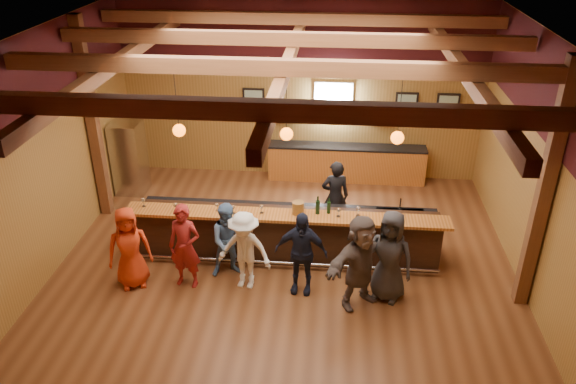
{
  "coord_description": "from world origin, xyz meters",
  "views": [
    {
      "loc": [
        0.89,
        -9.51,
        6.49
      ],
      "look_at": [
        0.0,
        0.3,
        1.35
      ],
      "focal_mm": 35.0,
      "sensor_mm": 36.0,
      "label": 1
    }
  ],
  "objects_px": {
    "back_bar_cabinet": "(346,163)",
    "ice_bucket": "(298,208)",
    "bartender": "(335,196)",
    "bottle_a": "(329,207)",
    "customer_white": "(244,251)",
    "customer_redvest": "(185,246)",
    "customer_navy": "(301,253)",
    "stainless_fridge": "(129,158)",
    "customer_orange": "(129,248)",
    "customer_dark": "(389,256)",
    "bar_counter": "(288,232)",
    "customer_brown": "(361,262)",
    "customer_denim": "(229,240)"
  },
  "relations": [
    {
      "from": "customer_brown",
      "to": "bar_counter",
      "type": "bearing_deg",
      "value": 97.35
    },
    {
      "from": "bar_counter",
      "to": "bartender",
      "type": "bearing_deg",
      "value": 48.39
    },
    {
      "from": "customer_dark",
      "to": "ice_bucket",
      "type": "relative_size",
      "value": 7.08
    },
    {
      "from": "ice_bucket",
      "to": "customer_redvest",
      "type": "bearing_deg",
      "value": -155.09
    },
    {
      "from": "bartender",
      "to": "bottle_a",
      "type": "bearing_deg",
      "value": 75.61
    },
    {
      "from": "customer_redvest",
      "to": "customer_white",
      "type": "bearing_deg",
      "value": 10.17
    },
    {
      "from": "customer_redvest",
      "to": "customer_brown",
      "type": "height_order",
      "value": "customer_brown"
    },
    {
      "from": "back_bar_cabinet",
      "to": "customer_navy",
      "type": "xyz_separation_m",
      "value": [
        -0.84,
        -4.77,
        0.35
      ]
    },
    {
      "from": "back_bar_cabinet",
      "to": "customer_brown",
      "type": "distance_m",
      "value": 5.07
    },
    {
      "from": "customer_orange",
      "to": "customer_brown",
      "type": "xyz_separation_m",
      "value": [
        4.22,
        -0.18,
        0.08
      ]
    },
    {
      "from": "customer_denim",
      "to": "bottle_a",
      "type": "xyz_separation_m",
      "value": [
        1.85,
        0.6,
        0.47
      ]
    },
    {
      "from": "stainless_fridge",
      "to": "ice_bucket",
      "type": "relative_size",
      "value": 7.24
    },
    {
      "from": "stainless_fridge",
      "to": "customer_denim",
      "type": "bearing_deg",
      "value": -46.63
    },
    {
      "from": "stainless_fridge",
      "to": "bar_counter",
      "type": "bearing_deg",
      "value": -30.76
    },
    {
      "from": "back_bar_cabinet",
      "to": "customer_white",
      "type": "relative_size",
      "value": 2.55
    },
    {
      "from": "back_bar_cabinet",
      "to": "ice_bucket",
      "type": "distance_m",
      "value": 4.03
    },
    {
      "from": "customer_redvest",
      "to": "bartender",
      "type": "height_order",
      "value": "customer_redvest"
    },
    {
      "from": "customer_orange",
      "to": "customer_navy",
      "type": "relative_size",
      "value": 0.99
    },
    {
      "from": "back_bar_cabinet",
      "to": "ice_bucket",
      "type": "height_order",
      "value": "ice_bucket"
    },
    {
      "from": "customer_orange",
      "to": "customer_redvest",
      "type": "bearing_deg",
      "value": -16.7
    },
    {
      "from": "back_bar_cabinet",
      "to": "customer_denim",
      "type": "bearing_deg",
      "value": -117.04
    },
    {
      "from": "bar_counter",
      "to": "customer_white",
      "type": "height_order",
      "value": "customer_white"
    },
    {
      "from": "bar_counter",
      "to": "customer_brown",
      "type": "height_order",
      "value": "customer_brown"
    },
    {
      "from": "customer_denim",
      "to": "bottle_a",
      "type": "relative_size",
      "value": 4.72
    },
    {
      "from": "customer_orange",
      "to": "customer_redvest",
      "type": "relative_size",
      "value": 0.97
    },
    {
      "from": "customer_orange",
      "to": "customer_dark",
      "type": "distance_m",
      "value": 4.74
    },
    {
      "from": "customer_redvest",
      "to": "bartender",
      "type": "relative_size",
      "value": 1.02
    },
    {
      "from": "customer_orange",
      "to": "customer_white",
      "type": "height_order",
      "value": "customer_orange"
    },
    {
      "from": "customer_white",
      "to": "customer_orange",
      "type": "bearing_deg",
      "value": -165.35
    },
    {
      "from": "ice_bucket",
      "to": "bottle_a",
      "type": "relative_size",
      "value": 0.77
    },
    {
      "from": "bottle_a",
      "to": "customer_orange",
      "type": "bearing_deg",
      "value": -163.06
    },
    {
      "from": "back_bar_cabinet",
      "to": "customer_redvest",
      "type": "distance_m",
      "value": 5.64
    },
    {
      "from": "stainless_fridge",
      "to": "customer_brown",
      "type": "relative_size",
      "value": 1.01
    },
    {
      "from": "bar_counter",
      "to": "stainless_fridge",
      "type": "xyz_separation_m",
      "value": [
        -4.12,
        2.45,
        0.38
      ]
    },
    {
      "from": "stainless_fridge",
      "to": "ice_bucket",
      "type": "xyz_separation_m",
      "value": [
        4.33,
        -2.71,
        0.33
      ]
    },
    {
      "from": "customer_orange",
      "to": "customer_dark",
      "type": "height_order",
      "value": "customer_dark"
    },
    {
      "from": "back_bar_cabinet",
      "to": "bottle_a",
      "type": "xyz_separation_m",
      "value": [
        -0.38,
        -3.77,
        0.76
      ]
    },
    {
      "from": "back_bar_cabinet",
      "to": "customer_white",
      "type": "xyz_separation_m",
      "value": [
        -1.88,
        -4.73,
        0.31
      ]
    },
    {
      "from": "customer_white",
      "to": "ice_bucket",
      "type": "relative_size",
      "value": 6.32
    },
    {
      "from": "back_bar_cabinet",
      "to": "customer_redvest",
      "type": "height_order",
      "value": "customer_redvest"
    },
    {
      "from": "customer_orange",
      "to": "ice_bucket",
      "type": "bearing_deg",
      "value": -3.34
    },
    {
      "from": "bar_counter",
      "to": "customer_redvest",
      "type": "height_order",
      "value": "customer_redvest"
    },
    {
      "from": "stainless_fridge",
      "to": "ice_bucket",
      "type": "distance_m",
      "value": 5.12
    },
    {
      "from": "back_bar_cabinet",
      "to": "customer_redvest",
      "type": "xyz_separation_m",
      "value": [
        -2.98,
        -4.77,
        0.36
      ]
    },
    {
      "from": "customer_white",
      "to": "customer_dark",
      "type": "bearing_deg",
      "value": 9.21
    },
    {
      "from": "customer_brown",
      "to": "ice_bucket",
      "type": "distance_m",
      "value": 1.73
    },
    {
      "from": "ice_bucket",
      "to": "bottle_a",
      "type": "xyz_separation_m",
      "value": [
        0.59,
        0.07,
        0.0
      ]
    },
    {
      "from": "customer_denim",
      "to": "customer_navy",
      "type": "xyz_separation_m",
      "value": [
        1.39,
        -0.4,
        0.06
      ]
    },
    {
      "from": "stainless_fridge",
      "to": "bartender",
      "type": "bearing_deg",
      "value": -15.67
    },
    {
      "from": "customer_denim",
      "to": "customer_dark",
      "type": "xyz_separation_m",
      "value": [
        2.97,
        -0.44,
        0.12
      ]
    }
  ]
}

